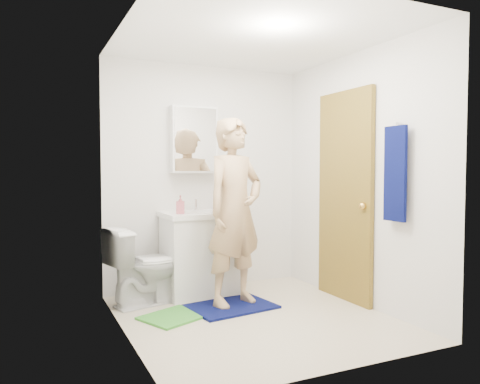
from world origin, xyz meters
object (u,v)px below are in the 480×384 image
at_px(soap_dispenser, 180,205).
at_px(medicine_cabinet, 194,140).
at_px(vanity_cabinet, 202,256).
at_px(towel, 395,174).
at_px(man, 235,211).
at_px(toilet, 146,266).
at_px(toothbrush_cup, 224,206).

bearing_deg(soap_dispenser, medicine_cabinet, 50.95).
distance_m(vanity_cabinet, towel, 2.08).
xyz_separation_m(towel, man, (-1.04, 0.97, -0.36)).
xyz_separation_m(toilet, toothbrush_cup, (0.91, 0.24, 0.52)).
xyz_separation_m(medicine_cabinet, soap_dispenser, (-0.25, -0.31, -0.66)).
distance_m(soap_dispenser, man, 0.59).
height_order(toilet, toothbrush_cup, toothbrush_cup).
bearing_deg(toothbrush_cup, medicine_cabinet, 160.08).
bearing_deg(soap_dispenser, towel, -44.31).
distance_m(medicine_cabinet, man, 1.04).
xyz_separation_m(toothbrush_cup, man, (-0.16, -0.64, -0.00)).
distance_m(vanity_cabinet, soap_dispenser, 0.60).
distance_m(medicine_cabinet, toothbrush_cup, 0.77).
height_order(medicine_cabinet, towel, medicine_cabinet).
distance_m(soap_dispenser, toothbrush_cup, 0.59).
relative_size(toilet, toothbrush_cup, 6.26).
bearing_deg(vanity_cabinet, toothbrush_cup, 21.18).
bearing_deg(soap_dispenser, toilet, -174.09).
xyz_separation_m(vanity_cabinet, medicine_cabinet, (0.00, 0.22, 1.20)).
bearing_deg(vanity_cabinet, soap_dispenser, -161.11).
bearing_deg(vanity_cabinet, man, -74.95).
xyz_separation_m(medicine_cabinet, man, (0.14, -0.74, -0.71)).
bearing_deg(medicine_cabinet, toilet, -150.11).
relative_size(towel, soap_dispenser, 4.44).
height_order(vanity_cabinet, soap_dispenser, soap_dispenser).
bearing_deg(man, soap_dispenser, 114.66).
height_order(medicine_cabinet, toothbrush_cup, medicine_cabinet).
bearing_deg(toilet, soap_dispenser, -98.03).
relative_size(soap_dispenser, toothbrush_cup, 1.51).
height_order(towel, man, man).
xyz_separation_m(vanity_cabinet, towel, (1.18, -1.48, 0.85)).
bearing_deg(medicine_cabinet, towel, -55.39).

